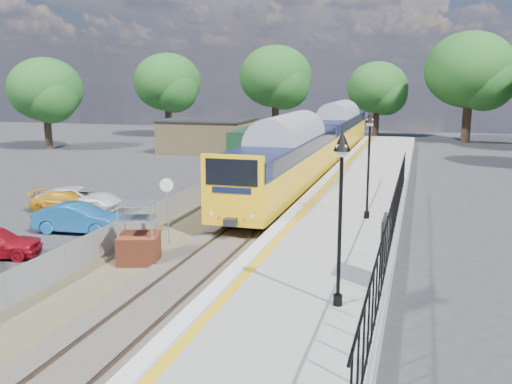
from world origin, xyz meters
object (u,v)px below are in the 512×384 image
at_px(victorian_lamp_north, 369,139).
at_px(train, 319,140).
at_px(victorian_lamp_south, 341,179).
at_px(car_white, 79,199).
at_px(speed_sign, 167,200).
at_px(car_blue, 79,218).
at_px(brick_plinth, 138,234).
at_px(car_yellow, 68,202).

distance_m(victorian_lamp_north, train, 18.93).
xyz_separation_m(victorian_lamp_south, car_white, (-15.17, 11.16, -3.68)).
bearing_deg(train, victorian_lamp_north, -73.65).
height_order(train, speed_sign, train).
distance_m(train, speed_sign, 21.51).
bearing_deg(train, car_blue, -109.14).
distance_m(train, brick_plinth, 24.08).
height_order(speed_sign, car_white, speed_sign).
xyz_separation_m(train, car_blue, (-7.18, -20.70, -1.68)).
relative_size(victorian_lamp_north, car_yellow, 1.16).
xyz_separation_m(brick_plinth, car_blue, (-4.68, 3.22, -0.46)).
bearing_deg(car_yellow, speed_sign, -119.50).
xyz_separation_m(victorian_lamp_south, brick_plinth, (-8.00, 4.15, -3.17)).
height_order(victorian_lamp_north, train, victorian_lamp_north).
height_order(victorian_lamp_north, car_white, victorian_lamp_north).
relative_size(brick_plinth, car_yellow, 0.59).
xyz_separation_m(train, car_white, (-9.67, -16.91, -1.72)).
bearing_deg(speed_sign, brick_plinth, -103.89).
distance_m(brick_plinth, speed_sign, 2.68).
xyz_separation_m(train, brick_plinth, (-2.50, -23.92, -1.22)).
xyz_separation_m(car_blue, car_white, (-2.49, 3.79, -0.04)).
bearing_deg(car_blue, train, -24.71).
distance_m(speed_sign, car_blue, 4.89).
relative_size(car_yellow, car_white, 0.88).
height_order(victorian_lamp_south, train, victorian_lamp_south).
distance_m(victorian_lamp_north, car_yellow, 15.66).
bearing_deg(speed_sign, car_blue, 158.08).
xyz_separation_m(brick_plinth, speed_sign, (0.00, 2.55, 0.80)).
distance_m(victorian_lamp_north, brick_plinth, 10.25).
bearing_deg(brick_plinth, train, 84.03).
relative_size(brick_plinth, speed_sign, 0.83).
height_order(victorian_lamp_north, car_blue, victorian_lamp_north).
bearing_deg(car_yellow, car_white, -22.73).
height_order(brick_plinth, car_yellow, brick_plinth).
relative_size(brick_plinth, car_white, 0.52).
relative_size(victorian_lamp_north, car_blue, 1.15).
bearing_deg(brick_plinth, car_white, 135.66).
bearing_deg(car_blue, victorian_lamp_north, -83.66).
relative_size(victorian_lamp_north, brick_plinth, 1.96).
height_order(speed_sign, car_yellow, speed_sign).
relative_size(victorian_lamp_south, brick_plinth, 1.96).
xyz_separation_m(victorian_lamp_south, car_yellow, (-15.40, 10.55, -3.72)).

